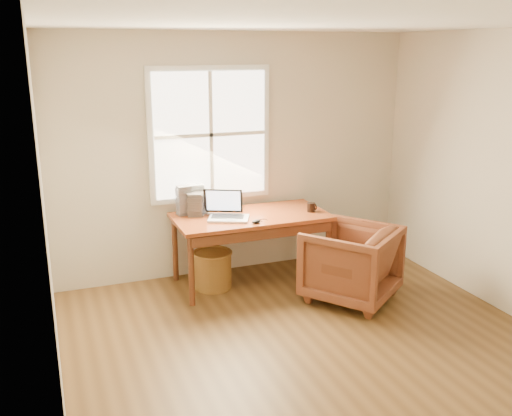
% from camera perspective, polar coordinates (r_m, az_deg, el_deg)
% --- Properties ---
extents(room_shell, '(4.04, 4.54, 2.64)m').
position_cam_1_polar(room_shell, '(4.34, 6.78, 0.82)').
color(room_shell, brown).
rests_on(room_shell, ground).
extents(desk, '(1.60, 0.80, 0.04)m').
position_cam_1_polar(desk, '(5.94, -0.53, -0.87)').
color(desk, brown).
rests_on(desk, room_shell).
extents(armchair, '(1.14, 1.15, 0.76)m').
position_cam_1_polar(armchair, '(5.73, 9.46, -5.46)').
color(armchair, brown).
rests_on(armchair, room_shell).
extents(wicker_stool, '(0.42, 0.42, 0.39)m').
position_cam_1_polar(wicker_stool, '(5.99, -4.33, -6.21)').
color(wicker_stool, brown).
rests_on(wicker_stool, room_shell).
extents(laptop, '(0.53, 0.54, 0.29)m').
position_cam_1_polar(laptop, '(5.75, -2.77, 0.26)').
color(laptop, '#B0B1B7').
rests_on(laptop, desk).
extents(mouse, '(0.12, 0.10, 0.04)m').
position_cam_1_polar(mouse, '(5.65, 0.02, -1.36)').
color(mouse, black).
rests_on(mouse, desk).
extents(coffee_mug, '(0.11, 0.11, 0.10)m').
position_cam_1_polar(coffee_mug, '(6.07, 5.53, 0.07)').
color(coffee_mug, black).
rests_on(coffee_mug, desk).
extents(cd_stack_a, '(0.15, 0.13, 0.30)m').
position_cam_1_polar(cd_stack_a, '(6.05, -6.00, 0.99)').
color(cd_stack_a, silver).
rests_on(cd_stack_a, desk).
extents(cd_stack_b, '(0.19, 0.18, 0.24)m').
position_cam_1_polar(cd_stack_b, '(5.91, -6.06, 0.34)').
color(cd_stack_b, '#222327').
rests_on(cd_stack_b, desk).
extents(cd_stack_c, '(0.15, 0.13, 0.31)m').
position_cam_1_polar(cd_stack_c, '(5.95, -7.25, 0.76)').
color(cd_stack_c, '#9D9CAA').
rests_on(cd_stack_c, desk).
extents(cd_stack_d, '(0.19, 0.18, 0.19)m').
position_cam_1_polar(cd_stack_d, '(6.00, -5.71, 0.37)').
color(cd_stack_d, silver).
rests_on(cd_stack_d, desk).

